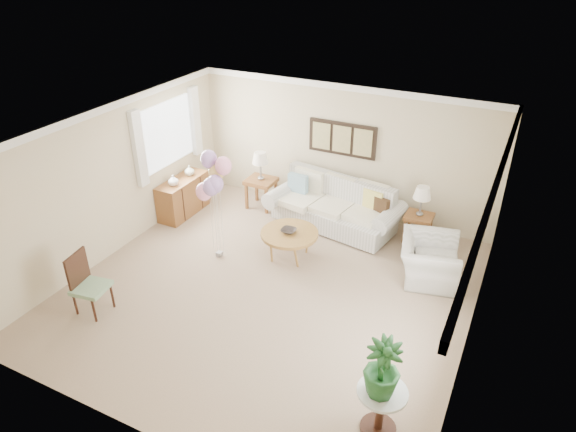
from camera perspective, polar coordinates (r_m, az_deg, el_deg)
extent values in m
plane|color=tan|center=(8.27, -2.01, -8.17)|extent=(6.00, 6.00, 0.00)
cube|color=beige|center=(10.03, 6.03, 7.24)|extent=(6.00, 0.04, 2.60)
cube|color=beige|center=(5.60, -17.31, -13.81)|extent=(6.00, 0.04, 2.60)
cube|color=beige|center=(9.23, -18.85, 3.78)|extent=(0.04, 6.00, 2.60)
cube|color=beige|center=(6.85, 20.62, -5.71)|extent=(0.04, 6.00, 2.60)
cube|color=white|center=(7.01, -2.37, 8.96)|extent=(6.00, 6.00, 0.02)
cube|color=white|center=(9.62, 6.35, 14.05)|extent=(6.00, 0.06, 0.12)
cube|color=white|center=(8.79, -19.99, 11.07)|extent=(0.06, 6.00, 0.12)
cube|color=white|center=(6.27, 22.28, 3.74)|extent=(0.06, 6.00, 0.12)
cube|color=white|center=(10.10, -13.27, 8.89)|extent=(0.04, 1.40, 1.20)
cube|color=white|center=(9.48, -16.25, 7.17)|extent=(0.10, 0.22, 1.40)
cube|color=white|center=(10.71, -10.27, 10.34)|extent=(0.10, 0.22, 1.40)
cube|color=black|center=(9.92, 6.04, 8.52)|extent=(1.35, 0.04, 0.65)
cube|color=#8C8C59|center=(10.04, 3.73, 8.88)|extent=(0.36, 0.02, 0.52)
cube|color=#8C8C59|center=(9.90, 5.99, 8.48)|extent=(0.36, 0.02, 0.52)
cube|color=#8C8C59|center=(9.77, 8.31, 8.06)|extent=(0.36, 0.02, 0.52)
cube|color=silver|center=(9.86, 5.04, -0.01)|extent=(2.41, 1.31, 0.37)
cube|color=silver|center=(9.96, 5.88, 2.94)|extent=(2.29, 0.62, 0.57)
cylinder|color=silver|center=(10.14, -0.63, 2.50)|extent=(0.49, 0.98, 0.33)
cylinder|color=silver|center=(9.46, 11.24, -0.17)|extent=(0.49, 0.98, 0.33)
cube|color=beige|center=(9.93, 1.48, 1.83)|extent=(0.74, 0.84, 0.12)
cube|color=beige|center=(9.71, 4.98, 1.04)|extent=(0.74, 0.84, 0.12)
cube|color=beige|center=(9.53, 8.64, 0.21)|extent=(0.74, 0.84, 0.12)
cube|color=#78A1B5|center=(10.04, 1.12, 3.58)|extent=(0.40, 0.12, 0.40)
cube|color=#D4C75F|center=(9.55, 9.49, 1.78)|extent=(0.40, 0.12, 0.40)
cube|color=#342212|center=(9.48, 10.22, 1.07)|extent=(0.35, 0.10, 0.35)
cube|color=silver|center=(9.96, 4.99, -1.06)|extent=(2.08, 0.83, 0.04)
cube|color=brown|center=(10.41, -3.02, 3.90)|extent=(0.57, 0.52, 0.08)
cube|color=brown|center=(10.49, -4.63, 2.15)|extent=(0.05, 0.05, 0.54)
cube|color=brown|center=(10.29, -2.43, 1.65)|extent=(0.05, 0.05, 0.54)
cube|color=brown|center=(10.81, -3.51, 3.05)|extent=(0.05, 0.05, 0.54)
cube|color=brown|center=(10.61, -1.35, 2.57)|extent=(0.05, 0.05, 0.54)
cube|color=brown|center=(9.54, 14.37, -0.09)|extent=(0.49, 0.45, 0.07)
cube|color=brown|center=(9.55, 12.79, -1.70)|extent=(0.04, 0.04, 0.46)
cube|color=brown|center=(9.49, 15.06, -2.22)|extent=(0.04, 0.04, 0.46)
cube|color=brown|center=(9.85, 13.32, -0.75)|extent=(0.04, 0.04, 0.46)
cube|color=brown|center=(9.79, 15.53, -1.25)|extent=(0.04, 0.04, 0.46)
cylinder|color=gray|center=(10.38, -3.03, 4.25)|extent=(0.14, 0.14, 0.06)
cylinder|color=gray|center=(10.31, -3.06, 5.13)|extent=(0.04, 0.04, 0.29)
cone|color=silver|center=(10.21, -3.10, 6.47)|extent=(0.33, 0.33, 0.23)
cylinder|color=gray|center=(9.51, 14.41, 0.25)|extent=(0.13, 0.13, 0.06)
cylinder|color=gray|center=(9.43, 14.54, 1.14)|extent=(0.04, 0.04, 0.28)
cone|color=silver|center=(9.32, 14.72, 2.51)|extent=(0.32, 0.32, 0.22)
cylinder|color=#A1773E|center=(8.78, 0.17, -1.97)|extent=(1.00, 1.00, 0.06)
cylinder|color=#A1773E|center=(9.00, 2.17, -2.99)|extent=(0.04, 0.04, 0.45)
cylinder|color=#A1773E|center=(9.18, -0.51, -2.30)|extent=(0.04, 0.04, 0.45)
cylinder|color=#A1773E|center=(8.82, -1.89, -3.72)|extent=(0.04, 0.04, 0.45)
cylinder|color=#A1773E|center=(8.64, 0.87, -4.47)|extent=(0.04, 0.04, 0.45)
imported|color=#2C2623|center=(8.74, 0.06, -1.66)|extent=(0.27, 0.27, 0.06)
imported|color=silver|center=(8.65, 15.41, -4.73)|extent=(1.12, 1.22, 0.68)
cylinder|color=silver|center=(6.00, 10.45, -18.69)|extent=(0.57, 0.57, 0.04)
cylinder|color=#321C12|center=(6.23, 10.19, -20.57)|extent=(0.09, 0.09, 0.57)
cylinder|color=#321C12|center=(6.45, 9.95, -22.24)|extent=(0.42, 0.42, 0.01)
imported|color=#194A1E|center=(5.71, 10.44, -16.31)|extent=(0.52, 0.52, 0.71)
cube|color=gray|center=(8.13, -21.02, -7.46)|extent=(0.53, 0.53, 0.07)
cylinder|color=#321C12|center=(8.29, -22.56, -8.98)|extent=(0.04, 0.04, 0.39)
cylinder|color=#321C12|center=(8.05, -20.74, -9.82)|extent=(0.04, 0.04, 0.39)
cylinder|color=#321C12|center=(8.47, -20.76, -7.68)|extent=(0.04, 0.04, 0.39)
cylinder|color=#321C12|center=(8.24, -18.93, -8.46)|extent=(0.04, 0.04, 0.39)
cube|color=#321C12|center=(8.12, -22.38, -5.43)|extent=(0.11, 0.45, 0.51)
cube|color=brown|center=(10.47, -11.55, 2.16)|extent=(0.45, 1.20, 0.74)
cube|color=#321C12|center=(10.26, -12.52, 1.47)|extent=(0.46, 0.02, 0.70)
cube|color=#321C12|center=(10.67, -10.57, 2.81)|extent=(0.46, 0.02, 0.70)
imported|color=silver|center=(10.06, -12.65, 3.90)|extent=(0.22, 0.22, 0.21)
imported|color=beige|center=(10.43, -10.91, 4.99)|extent=(0.23, 0.23, 0.20)
cube|color=gray|center=(9.12, -7.63, -4.19)|extent=(0.10, 0.10, 0.08)
ellipsoid|color=#FF95C0|center=(8.49, -9.31, 2.69)|extent=(0.27, 0.27, 0.31)
cylinder|color=silver|center=(8.81, -8.41, -1.21)|extent=(0.01, 0.01, 1.05)
ellipsoid|color=#A67CC5|center=(8.34, -8.10, 3.54)|extent=(0.27, 0.27, 0.31)
cylinder|color=silver|center=(8.74, -7.83, -0.84)|extent=(0.01, 0.01, 1.21)
ellipsoid|color=#E3BA61|center=(8.46, -7.93, 4.99)|extent=(0.27, 0.27, 0.31)
cylinder|color=silver|center=(8.79, -7.75, -0.11)|extent=(0.01, 0.01, 1.35)
ellipsoid|color=#FF95C0|center=(8.27, -7.19, 5.55)|extent=(0.27, 0.27, 0.31)
cylinder|color=silver|center=(8.69, -7.40, 0.10)|extent=(0.01, 0.01, 1.50)
ellipsoid|color=#A67CC5|center=(8.35, -8.55, 3.24)|extent=(0.27, 0.27, 0.31)
cylinder|color=silver|center=(8.74, -8.04, -0.98)|extent=(0.01, 0.01, 1.17)
ellipsoid|color=#A67CC5|center=(8.41, -8.79, 6.26)|extent=(0.27, 0.27, 0.31)
cylinder|color=silver|center=(8.76, -8.16, 0.48)|extent=(0.01, 0.01, 1.55)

